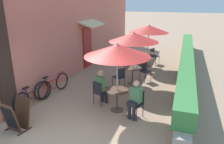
{
  "coord_description": "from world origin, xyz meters",
  "views": [
    {
      "loc": [
        2.57,
        -4.16,
        3.55
      ],
      "look_at": [
        0.15,
        3.03,
        1.0
      ],
      "focal_mm": 35.0,
      "sensor_mm": 36.0,
      "label": 1
    }
  ],
  "objects_px": {
    "cafe_chair_near_left": "(99,91)",
    "bicycle_second": "(52,85)",
    "seated_patron_near_left": "(101,86)",
    "seated_patron_near_right": "(135,98)",
    "patio_umbrella_mid": "(134,37)",
    "cafe_chair_far_right": "(140,60)",
    "cafe_chair_near_right": "(137,102)",
    "coffee_cup_mid": "(136,67)",
    "patio_umbrella_far": "(149,29)",
    "cafe_chair_mid_left": "(120,76)",
    "coffee_cup_far": "(150,53)",
    "patio_table_near": "(117,96)",
    "cafe_chair_far_left": "(154,55)",
    "patio_table_mid": "(133,72)",
    "bicycle_leaning": "(34,96)",
    "patio_table_far": "(147,57)",
    "cafe_chair_mid_right": "(145,69)",
    "patio_umbrella_near": "(117,50)",
    "menu_board": "(16,115)"
  },
  "relations": [
    {
      "from": "seated_patron_near_right",
      "to": "patio_table_far",
      "type": "distance_m",
      "value": 5.64
    },
    {
      "from": "cafe_chair_far_right",
      "to": "patio_table_mid",
      "type": "bearing_deg",
      "value": -150.91
    },
    {
      "from": "patio_umbrella_far",
      "to": "cafe_chair_far_right",
      "type": "bearing_deg",
      "value": -110.41
    },
    {
      "from": "cafe_chair_near_left",
      "to": "cafe_chair_near_right",
      "type": "xyz_separation_m",
      "value": [
        1.4,
        -0.38,
        0.0
      ]
    },
    {
      "from": "cafe_chair_far_right",
      "to": "cafe_chair_mid_right",
      "type": "bearing_deg",
      "value": -135.09
    },
    {
      "from": "cafe_chair_near_right",
      "to": "cafe_chair_far_left",
      "type": "distance_m",
      "value": 6.2
    },
    {
      "from": "cafe_chair_mid_left",
      "to": "coffee_cup_far",
      "type": "bearing_deg",
      "value": 28.72
    },
    {
      "from": "bicycle_leaning",
      "to": "patio_umbrella_far",
      "type": "bearing_deg",
      "value": 69.04
    },
    {
      "from": "patio_umbrella_near",
      "to": "seated_patron_near_right",
      "type": "relative_size",
      "value": 1.83
    },
    {
      "from": "cafe_chair_near_right",
      "to": "bicycle_second",
      "type": "bearing_deg",
      "value": 10.59
    },
    {
      "from": "cafe_chair_mid_right",
      "to": "patio_table_far",
      "type": "relative_size",
      "value": 1.13
    },
    {
      "from": "cafe_chair_far_left",
      "to": "bicycle_second",
      "type": "relative_size",
      "value": 0.49
    },
    {
      "from": "cafe_chair_near_right",
      "to": "coffee_cup_mid",
      "type": "xyz_separation_m",
      "value": [
        -0.65,
        2.78,
        0.26
      ]
    },
    {
      "from": "coffee_cup_mid",
      "to": "patio_umbrella_far",
      "type": "distance_m",
      "value": 3.01
    },
    {
      "from": "patio_umbrella_mid",
      "to": "cafe_chair_mid_right",
      "type": "xyz_separation_m",
      "value": [
        0.41,
        0.6,
        -1.54
      ]
    },
    {
      "from": "seated_patron_near_left",
      "to": "patio_umbrella_far",
      "type": "bearing_deg",
      "value": 102.68
    },
    {
      "from": "cafe_chair_near_right",
      "to": "coffee_cup_mid",
      "type": "distance_m",
      "value": 2.86
    },
    {
      "from": "cafe_chair_mid_left",
      "to": "bicycle_second",
      "type": "height_order",
      "value": "cafe_chair_mid_left"
    },
    {
      "from": "patio_umbrella_far",
      "to": "patio_table_near",
      "type": "bearing_deg",
      "value": -90.89
    },
    {
      "from": "cafe_chair_near_right",
      "to": "seated_patron_near_right",
      "type": "distance_m",
      "value": 0.2
    },
    {
      "from": "cafe_chair_near_left",
      "to": "seated_patron_near_left",
      "type": "relative_size",
      "value": 0.7
    },
    {
      "from": "menu_board",
      "to": "cafe_chair_near_right",
      "type": "bearing_deg",
      "value": 40.68
    },
    {
      "from": "cafe_chair_far_right",
      "to": "coffee_cup_far",
      "type": "bearing_deg",
      "value": -2.85
    },
    {
      "from": "seated_patron_near_left",
      "to": "patio_table_mid",
      "type": "height_order",
      "value": "seated_patron_near_left"
    },
    {
      "from": "patio_table_mid",
      "to": "patio_table_far",
      "type": "xyz_separation_m",
      "value": [
        0.16,
        2.8,
        0.0
      ]
    },
    {
      "from": "cafe_chair_mid_right",
      "to": "cafe_chair_far_right",
      "type": "xyz_separation_m",
      "value": [
        -0.51,
        1.52,
        0.0
      ]
    },
    {
      "from": "patio_umbrella_mid",
      "to": "cafe_chair_far_left",
      "type": "bearing_deg",
      "value": 83.3
    },
    {
      "from": "patio_umbrella_mid",
      "to": "bicycle_leaning",
      "type": "xyz_separation_m",
      "value": [
        -2.77,
        -3.1,
        -1.69
      ]
    },
    {
      "from": "cafe_chair_mid_right",
      "to": "menu_board",
      "type": "height_order",
      "value": "menu_board"
    },
    {
      "from": "patio_table_mid",
      "to": "bicycle_leaning",
      "type": "bearing_deg",
      "value": -131.73
    },
    {
      "from": "seated_patron_near_left",
      "to": "bicycle_second",
      "type": "bearing_deg",
      "value": -163.33
    },
    {
      "from": "patio_table_mid",
      "to": "patio_umbrella_far",
      "type": "distance_m",
      "value": 3.2
    },
    {
      "from": "cafe_chair_near_left",
      "to": "patio_table_mid",
      "type": "relative_size",
      "value": 1.13
    },
    {
      "from": "cafe_chair_mid_left",
      "to": "coffee_cup_far",
      "type": "height_order",
      "value": "cafe_chair_mid_left"
    },
    {
      "from": "cafe_chair_mid_left",
      "to": "patio_table_far",
      "type": "xyz_separation_m",
      "value": [
        0.57,
        3.41,
        0.01
      ]
    },
    {
      "from": "seated_patron_near_right",
      "to": "cafe_chair_far_right",
      "type": "xyz_separation_m",
      "value": [
        -0.83,
        4.93,
        -0.17
      ]
    },
    {
      "from": "patio_table_near",
      "to": "cafe_chair_near_right",
      "type": "bearing_deg",
      "value": -15.08
    },
    {
      "from": "patio_table_near",
      "to": "cafe_chair_far_left",
      "type": "distance_m",
      "value": 6.01
    },
    {
      "from": "seated_patron_near_left",
      "to": "coffee_cup_mid",
      "type": "height_order",
      "value": "seated_patron_near_left"
    },
    {
      "from": "patio_table_far",
      "to": "cafe_chair_far_right",
      "type": "bearing_deg",
      "value": -110.41
    },
    {
      "from": "bicycle_second",
      "to": "cafe_chair_near_right",
      "type": "bearing_deg",
      "value": 0.58
    },
    {
      "from": "seated_patron_near_left",
      "to": "bicycle_second",
      "type": "height_order",
      "value": "seated_patron_near_left"
    },
    {
      "from": "patio_table_near",
      "to": "seated_patron_near_right",
      "type": "distance_m",
      "value": 0.74
    },
    {
      "from": "patio_table_near",
      "to": "seated_patron_near_right",
      "type": "xyz_separation_m",
      "value": [
        0.66,
        -0.29,
        0.16
      ]
    },
    {
      "from": "patio_table_near",
      "to": "patio_table_mid",
      "type": "bearing_deg",
      "value": 91.66
    },
    {
      "from": "cafe_chair_far_left",
      "to": "cafe_chair_far_right",
      "type": "xyz_separation_m",
      "value": [
        -0.51,
        -1.36,
        0.0
      ]
    },
    {
      "from": "cafe_chair_far_right",
      "to": "patio_table_near",
      "type": "bearing_deg",
      "value": -151.45
    },
    {
      "from": "patio_umbrella_near",
      "to": "cafe_chair_mid_right",
      "type": "bearing_deg",
      "value": 83.81
    },
    {
      "from": "cafe_chair_near_left",
      "to": "bicycle_second",
      "type": "height_order",
      "value": "cafe_chair_near_left"
    },
    {
      "from": "seated_patron_near_right",
      "to": "patio_umbrella_mid",
      "type": "height_order",
      "value": "patio_umbrella_mid"
    }
  ]
}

